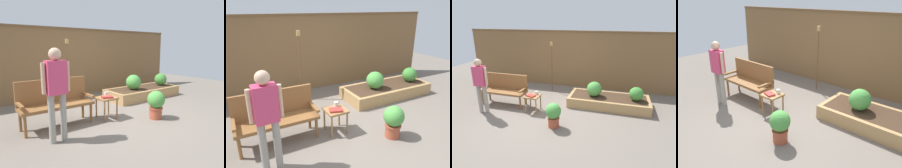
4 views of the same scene
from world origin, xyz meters
The scene contains 11 objects.
ground_plane centered at (0.00, 0.00, 0.00)m, with size 14.00×14.00×0.00m, color #70665B.
fence_back centered at (0.00, 2.60, 1.09)m, with size 8.40×0.14×2.16m.
garden_bench centered at (-1.40, 0.39, 0.54)m, with size 1.44×0.48×0.94m.
side_table centered at (-0.33, 0.12, 0.40)m, with size 0.40×0.40×0.48m.
cup_on_table centered at (-0.26, 0.24, 0.53)m, with size 0.12×0.09×0.09m.
book_on_table centered at (-0.36, 0.06, 0.50)m, with size 0.24×0.17×0.04m, color #B2332D.
potted_boxwood centered at (0.53, -0.54, 0.36)m, with size 0.39×0.39×0.63m.
raised_planter_bed centered at (1.74, 1.10, 0.15)m, with size 2.40×1.00×0.30m.
shrub_near_bench centered at (1.30, 1.05, 0.53)m, with size 0.45×0.45×0.45m.
tiki_torch centered at (-0.40, 1.95, 1.22)m, with size 0.10×0.10×1.79m.
person_by_bench centered at (-1.65, -0.36, 0.93)m, with size 0.47×0.20×1.56m.
Camera 4 is at (2.95, -3.03, 2.51)m, focal length 35.79 mm.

